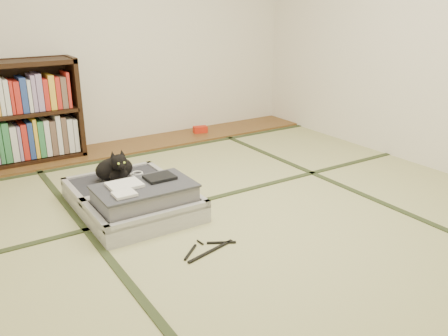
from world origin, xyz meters
TOP-DOWN VIEW (x-y plane):
  - floor at (0.00, 0.00)m, footprint 4.50×4.50m
  - wood_strip at (0.00, 2.00)m, footprint 4.00×0.50m
  - red_item at (0.81, 2.03)m, footprint 0.17×0.12m
  - tatami_borders at (0.00, 0.49)m, footprint 4.00×4.50m
  - suitcase at (-0.61, 0.51)m, footprint 0.74×0.99m
  - cat at (-0.63, 0.80)m, footprint 0.33×0.33m
  - cable_coil at (-0.45, 0.83)m, footprint 0.10×0.10m
  - hanger at (-0.45, -0.26)m, footprint 0.38×0.21m

SIDE VIEW (x-z plane):
  - floor at x=0.00m, z-range 0.00..0.00m
  - tatami_borders at x=0.00m, z-range 0.00..0.01m
  - hanger at x=-0.45m, z-range 0.00..0.01m
  - wood_strip at x=0.00m, z-range 0.00..0.02m
  - red_item at x=0.81m, z-range 0.02..0.09m
  - suitcase at x=-0.61m, z-range -0.04..0.25m
  - cable_coil at x=-0.45m, z-range 0.14..0.17m
  - cat at x=-0.63m, z-range 0.11..0.37m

